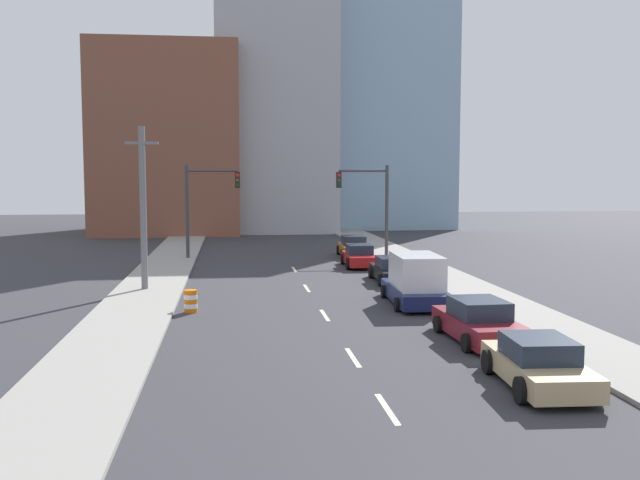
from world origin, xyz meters
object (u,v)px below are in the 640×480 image
(utility_pole_left_mid, at_px, (143,207))
(sedan_maroon, at_px, (479,322))
(traffic_signal_right, at_px, (373,199))
(sedan_black, at_px, (392,270))
(traffic_signal_left, at_px, (202,199))
(traffic_barrel, at_px, (191,301))
(box_truck_navy, at_px, (416,281))
(sedan_red, at_px, (359,256))
(sedan_tan, at_px, (538,364))
(sedan_orange, at_px, (353,247))

(utility_pole_left_mid, distance_m, sedan_maroon, 18.11)
(traffic_signal_right, distance_m, utility_pole_left_mid, 19.46)
(utility_pole_left_mid, xyz_separation_m, sedan_black, (12.89, 1.58, -3.56))
(traffic_signal_left, xyz_separation_m, traffic_barrel, (0.27, -19.13, -3.65))
(utility_pole_left_mid, bearing_deg, box_truck_navy, -22.73)
(traffic_signal_right, distance_m, box_truck_navy, 18.87)
(traffic_signal_right, relative_size, sedan_red, 1.45)
(sedan_black, height_order, sedan_red, sedan_red)
(traffic_signal_left, distance_m, sedan_red, 11.76)
(box_truck_navy, bearing_deg, traffic_signal_right, 87.12)
(box_truck_navy, height_order, sedan_red, box_truck_navy)
(traffic_signal_left, relative_size, box_truck_navy, 1.15)
(sedan_tan, relative_size, sedan_black, 0.96)
(traffic_signal_right, bearing_deg, traffic_barrel, -121.24)
(utility_pole_left_mid, height_order, box_truck_navy, utility_pole_left_mid)
(sedan_tan, distance_m, box_truck_navy, 12.55)
(sedan_maroon, relative_size, sedan_orange, 1.06)
(traffic_signal_right, distance_m, sedan_tan, 31.32)
(traffic_signal_left, height_order, sedan_tan, traffic_signal_left)
(sedan_tan, xyz_separation_m, sedan_black, (0.33, 19.34, -0.02))
(traffic_barrel, height_order, sedan_red, sedan_red)
(sedan_maroon, height_order, sedan_red, sedan_maroon)
(traffic_barrel, height_order, sedan_black, sedan_black)
(traffic_signal_right, xyz_separation_m, sedan_tan, (-1.63, -31.08, -3.49))
(utility_pole_left_mid, relative_size, box_truck_navy, 1.45)
(traffic_signal_left, distance_m, sedan_maroon, 27.93)
(sedan_black, bearing_deg, utility_pole_left_mid, -171.52)
(sedan_maroon, distance_m, sedan_red, 20.50)
(utility_pole_left_mid, distance_m, traffic_barrel, 7.35)
(traffic_signal_right, xyz_separation_m, sedan_maroon, (-1.37, -25.64, -3.46))
(sedan_red, height_order, sedan_orange, sedan_orange)
(utility_pole_left_mid, bearing_deg, traffic_signal_left, 80.20)
(box_truck_navy, xyz_separation_m, sedan_black, (0.46, 6.79, -0.43))
(sedan_tan, bearing_deg, box_truck_navy, 93.82)
(sedan_tan, bearing_deg, sedan_maroon, 90.54)
(traffic_signal_left, height_order, traffic_barrel, traffic_signal_left)
(traffic_signal_right, xyz_separation_m, utility_pole_left_mid, (-14.18, -13.33, 0.05))
(traffic_barrel, bearing_deg, sedan_maroon, -32.45)
(traffic_signal_left, height_order, sedan_maroon, traffic_signal_left)
(traffic_barrel, bearing_deg, box_truck_navy, 3.45)
(box_truck_navy, bearing_deg, traffic_signal_left, 121.16)
(sedan_maroon, bearing_deg, box_truck_navy, 91.44)
(sedan_maroon, bearing_deg, sedan_tan, -94.35)
(utility_pole_left_mid, relative_size, sedan_red, 1.83)
(traffic_barrel, bearing_deg, sedan_black, 35.60)
(traffic_signal_right, height_order, sedan_red, traffic_signal_right)
(utility_pole_left_mid, distance_m, sedan_tan, 22.03)
(sedan_tan, xyz_separation_m, sedan_maroon, (0.26, 5.44, 0.03))
(traffic_barrel, distance_m, sedan_black, 12.69)
(traffic_signal_right, relative_size, utility_pole_left_mid, 0.80)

